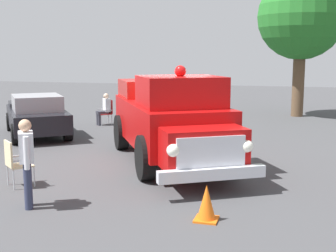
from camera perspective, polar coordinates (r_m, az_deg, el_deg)
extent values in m
plane|color=#424244|center=(12.57, -0.13, -3.94)|extent=(60.00, 60.00, 0.00)
cylinder|color=black|center=(10.76, 7.58, -3.41)|extent=(0.81, 1.06, 1.04)
cylinder|color=black|center=(10.18, -2.90, -4.06)|extent=(0.81, 1.06, 1.04)
cylinder|color=black|center=(14.00, 2.11, -0.43)|extent=(0.81, 1.06, 1.04)
cylinder|color=black|center=(13.56, -6.00, -0.79)|extent=(0.81, 1.06, 1.04)
cube|color=#B70C0C|center=(11.98, 0.00, 0.53)|extent=(4.31, 5.29, 1.10)
cube|color=#B70C0C|center=(9.32, 4.53, -2.79)|extent=(1.97, 1.67, 0.84)
cube|color=#B70C0C|center=(10.78, 1.58, 4.38)|extent=(2.50, 2.43, 0.76)
cube|color=#B21914|center=(13.39, -1.72, 4.66)|extent=(2.55, 2.46, 0.60)
cube|color=silver|center=(8.91, 5.49, -3.36)|extent=(1.30, 0.84, 0.64)
cube|color=silver|center=(8.92, 5.68, -6.13)|extent=(2.03, 1.32, 0.24)
sphere|color=white|center=(9.19, 10.07, -2.57)|extent=(0.36, 0.36, 0.26)
sphere|color=white|center=(8.66, 0.65, -3.15)|extent=(0.36, 0.36, 0.26)
sphere|color=red|center=(10.75, 1.59, 7.04)|extent=(0.38, 0.38, 0.28)
cylinder|color=black|center=(17.84, -19.55, 0.53)|extent=(0.63, 0.69, 0.68)
cylinder|color=black|center=(17.99, -14.34, 0.84)|extent=(0.63, 0.69, 0.68)
cylinder|color=black|center=(14.98, -18.94, -0.99)|extent=(0.63, 0.69, 0.68)
cylinder|color=black|center=(15.16, -12.75, -0.60)|extent=(0.63, 0.69, 0.68)
cube|color=black|center=(16.43, -16.47, 0.97)|extent=(4.01, 4.41, 0.64)
cube|color=black|center=(17.82, -17.03, 2.72)|extent=(2.15, 2.11, 0.20)
cube|color=#99999E|center=(16.06, -16.44, 2.81)|extent=(2.40, 2.46, 0.56)
cube|color=silver|center=(18.61, -17.17, 1.17)|extent=(1.59, 1.30, 0.20)
cylinder|color=#B7BABF|center=(18.12, -8.52, 0.70)|extent=(0.04, 0.04, 0.44)
cylinder|color=#B7BABF|center=(18.54, -8.94, 0.88)|extent=(0.04, 0.04, 0.44)
cylinder|color=#B7BABF|center=(18.26, -7.21, 0.79)|extent=(0.04, 0.04, 0.44)
cylinder|color=#B7BABF|center=(18.67, -7.65, 0.97)|extent=(0.04, 0.04, 0.44)
cube|color=#B21E1E|center=(18.36, -8.10, 1.56)|extent=(0.68, 0.68, 0.04)
cube|color=#B21E1E|center=(18.40, -7.40, 2.49)|extent=(0.35, 0.38, 0.56)
cube|color=#B7BABF|center=(18.12, -7.87, 1.99)|extent=(0.35, 0.32, 0.03)
cube|color=#B7BABF|center=(18.57, -8.34, 2.15)|extent=(0.35, 0.32, 0.03)
cylinder|color=#B7BABF|center=(10.56, -17.53, -5.67)|extent=(0.04, 0.04, 0.44)
cylinder|color=#B7BABF|center=(10.16, -16.76, -6.22)|extent=(0.04, 0.04, 0.44)
cylinder|color=#B7BABF|center=(10.45, -19.84, -5.96)|extent=(0.04, 0.04, 0.44)
cylinder|color=#B7BABF|center=(10.03, -19.15, -6.53)|extent=(0.04, 0.04, 0.44)
cube|color=beige|center=(10.24, -18.39, -4.82)|extent=(0.67, 0.67, 0.04)
cube|color=beige|center=(10.11, -19.77, -3.41)|extent=(0.40, 0.33, 0.56)
cube|color=#B7BABF|center=(10.43, -18.82, -3.67)|extent=(0.30, 0.37, 0.03)
cube|color=#B7BABF|center=(9.98, -18.03, -4.19)|extent=(0.30, 0.37, 0.03)
cylinder|color=#383842|center=(18.22, -8.79, 0.75)|extent=(0.18, 0.18, 0.45)
cylinder|color=#383842|center=(18.41, -8.97, 0.84)|extent=(0.18, 0.18, 0.45)
cube|color=#383842|center=(18.23, -8.33, 1.67)|extent=(0.43, 0.41, 0.13)
cube|color=#383842|center=(18.42, -8.52, 1.75)|extent=(0.43, 0.41, 0.13)
cube|color=silver|center=(18.35, -7.85, 2.68)|extent=(0.43, 0.44, 0.54)
sphere|color=beige|center=(18.30, -7.94, 3.82)|extent=(0.31, 0.31, 0.22)
cylinder|color=#2D334C|center=(8.88, -17.52, -6.99)|extent=(0.21, 0.21, 0.88)
cylinder|color=#2D334C|center=(8.67, -17.49, -7.38)|extent=(0.21, 0.21, 0.88)
cube|color=silver|center=(8.61, -17.73, -2.58)|extent=(0.45, 0.49, 0.56)
cylinder|color=silver|center=(8.88, -17.74, -2.62)|extent=(0.14, 0.14, 0.60)
cylinder|color=silver|center=(8.35, -17.68, -3.34)|extent=(0.14, 0.14, 0.60)
sphere|color=tan|center=(8.54, -17.86, 0.06)|extent=(0.32, 0.32, 0.23)
cylinder|color=brown|center=(21.53, 16.35, 5.44)|extent=(0.54, 0.54, 3.19)
sphere|color=#247027|center=(21.56, 16.71, 13.34)|extent=(3.93, 3.93, 3.93)
cube|color=orange|center=(7.91, 4.93, -11.83)|extent=(0.40, 0.40, 0.04)
cone|color=orange|center=(7.80, 4.96, -9.65)|extent=(0.32, 0.32, 0.60)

